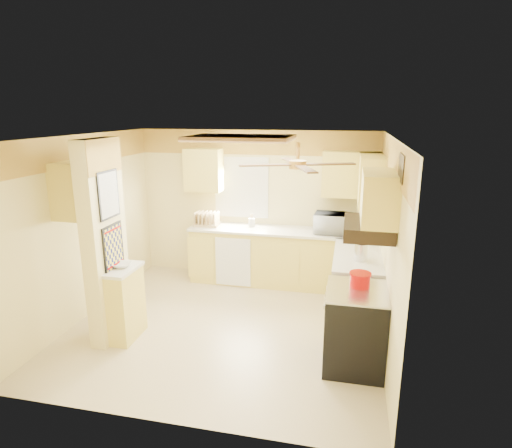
% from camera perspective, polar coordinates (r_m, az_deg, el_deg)
% --- Properties ---
extents(floor, '(4.00, 4.00, 0.00)m').
position_cam_1_polar(floor, '(5.93, -4.04, -13.37)').
color(floor, '#CBB68C').
rests_on(floor, ground).
extents(ceiling, '(4.00, 4.00, 0.00)m').
position_cam_1_polar(ceiling, '(5.23, -4.55, 11.50)').
color(ceiling, white).
rests_on(ceiling, wall_back).
extents(wall_back, '(4.00, 0.00, 4.00)m').
position_cam_1_polar(wall_back, '(7.23, 0.02, 2.50)').
color(wall_back, beige).
rests_on(wall_back, floor).
extents(wall_front, '(4.00, 0.00, 4.00)m').
position_cam_1_polar(wall_front, '(3.79, -12.62, -9.79)').
color(wall_front, beige).
rests_on(wall_front, floor).
extents(wall_left, '(0.00, 3.80, 3.80)m').
position_cam_1_polar(wall_left, '(6.31, -21.97, -0.48)').
color(wall_left, beige).
rests_on(wall_left, floor).
extents(wall_right, '(0.00, 3.80, 3.80)m').
position_cam_1_polar(wall_right, '(5.26, 17.13, -3.00)').
color(wall_right, beige).
rests_on(wall_right, floor).
extents(wallpaper_border, '(4.00, 0.02, 0.40)m').
position_cam_1_polar(wallpaper_border, '(7.06, -0.01, 10.81)').
color(wallpaper_border, '#FFCA4B').
rests_on(wallpaper_border, wall_back).
extents(partition_column, '(0.20, 0.70, 2.50)m').
position_cam_1_polar(partition_column, '(5.52, -19.53, -2.37)').
color(partition_column, beige).
rests_on(partition_column, floor).
extents(partition_ledge, '(0.25, 0.55, 0.90)m').
position_cam_1_polar(partition_ledge, '(5.69, -16.91, -10.25)').
color(partition_ledge, '#D9C155').
rests_on(partition_ledge, floor).
extents(ledge_top, '(0.28, 0.58, 0.04)m').
position_cam_1_polar(ledge_top, '(5.51, -17.28, -5.82)').
color(ledge_top, silver).
rests_on(ledge_top, partition_ledge).
extents(lower_cabinets_back, '(3.00, 0.60, 0.90)m').
position_cam_1_polar(lower_cabinets_back, '(7.08, 3.46, -4.54)').
color(lower_cabinets_back, '#D9C155').
rests_on(lower_cabinets_back, floor).
extents(lower_cabinets_right, '(0.60, 1.40, 0.90)m').
position_cam_1_polar(lower_cabinets_right, '(6.08, 13.29, -8.33)').
color(lower_cabinets_right, '#D9C155').
rests_on(lower_cabinets_right, floor).
extents(countertop_back, '(3.04, 0.64, 0.04)m').
position_cam_1_polar(countertop_back, '(6.93, 3.51, -0.90)').
color(countertop_back, silver).
rests_on(countertop_back, lower_cabinets_back).
extents(countertop_right, '(0.64, 1.44, 0.04)m').
position_cam_1_polar(countertop_right, '(5.91, 13.47, -4.13)').
color(countertop_right, silver).
rests_on(countertop_right, lower_cabinets_right).
extents(dishwasher_panel, '(0.58, 0.02, 0.80)m').
position_cam_1_polar(dishwasher_panel, '(6.95, -3.09, -5.09)').
color(dishwasher_panel, white).
rests_on(dishwasher_panel, lower_cabinets_back).
extents(window, '(0.92, 0.02, 1.02)m').
position_cam_1_polar(window, '(7.22, -1.95, 4.89)').
color(window, white).
rests_on(window, wall_back).
extents(upper_cab_back_left, '(0.60, 0.35, 0.70)m').
position_cam_1_polar(upper_cab_back_left, '(7.19, -6.96, 7.18)').
color(upper_cab_back_left, '#D9C155').
rests_on(upper_cab_back_left, wall_back).
extents(upper_cab_back_right, '(0.90, 0.35, 0.70)m').
position_cam_1_polar(upper_cab_back_right, '(6.79, 12.66, 6.47)').
color(upper_cab_back_right, '#D9C155').
rests_on(upper_cab_back_right, wall_back).
extents(upper_cab_right, '(0.35, 1.00, 0.70)m').
position_cam_1_polar(upper_cab_right, '(6.33, 15.14, 5.71)').
color(upper_cab_right, '#D9C155').
rests_on(upper_cab_right, wall_right).
extents(upper_cab_left_wall, '(0.35, 0.75, 0.70)m').
position_cam_1_polar(upper_cab_left_wall, '(5.89, -22.47, 4.42)').
color(upper_cab_left_wall, '#D9C155').
rests_on(upper_cab_left_wall, wall_left).
extents(upper_cab_over_stove, '(0.35, 0.76, 0.52)m').
position_cam_1_polar(upper_cab_over_stove, '(4.54, 16.11, 3.43)').
color(upper_cab_over_stove, '#D9C155').
rests_on(upper_cab_over_stove, wall_right).
extents(stove, '(0.68, 0.77, 0.92)m').
position_cam_1_polar(stove, '(5.03, 13.05, -13.31)').
color(stove, black).
rests_on(stove, floor).
extents(range_hood, '(0.50, 0.76, 0.14)m').
position_cam_1_polar(range_hood, '(4.61, 14.76, -0.53)').
color(range_hood, black).
rests_on(range_hood, upper_cab_over_stove).
extents(poster_menu, '(0.02, 0.42, 0.57)m').
position_cam_1_polar(poster_menu, '(5.32, -19.07, 3.72)').
color(poster_menu, black).
rests_on(poster_menu, partition_column).
extents(poster_nashville, '(0.02, 0.42, 0.57)m').
position_cam_1_polar(poster_nashville, '(5.48, -18.49, -2.96)').
color(poster_nashville, black).
rests_on(poster_nashville, partition_column).
extents(ceiling_light_panel, '(1.35, 0.95, 0.06)m').
position_cam_1_polar(ceiling_light_panel, '(5.69, -2.07, 11.37)').
color(ceiling_light_panel, brown).
rests_on(ceiling_light_panel, ceiling).
extents(ceiling_fan, '(1.15, 1.15, 0.26)m').
position_cam_1_polar(ceiling_fan, '(4.36, 5.57, 7.96)').
color(ceiling_fan, gold).
rests_on(ceiling_fan, ceiling).
extents(vent_grate, '(0.02, 0.40, 0.25)m').
position_cam_1_polar(vent_grate, '(4.15, 18.87, 7.09)').
color(vent_grate, black).
rests_on(vent_grate, wall_right).
extents(microwave, '(0.59, 0.42, 0.32)m').
position_cam_1_polar(microwave, '(6.79, 10.25, 0.10)').
color(microwave, white).
rests_on(microwave, countertop_back).
extents(bowl, '(0.26, 0.26, 0.05)m').
position_cam_1_polar(bowl, '(5.53, -17.40, -5.24)').
color(bowl, white).
rests_on(bowl, ledge_top).
extents(dutch_oven, '(0.24, 0.24, 0.16)m').
position_cam_1_polar(dutch_oven, '(4.91, 13.70, -7.20)').
color(dutch_oven, '#B30704').
rests_on(dutch_oven, stove).
extents(kettle, '(0.17, 0.17, 0.26)m').
position_cam_1_polar(kettle, '(5.64, 13.84, -3.56)').
color(kettle, silver).
rests_on(kettle, countertop_right).
extents(dish_rack, '(0.41, 0.32, 0.23)m').
position_cam_1_polar(dish_rack, '(7.18, -6.61, 0.45)').
color(dish_rack, tan).
rests_on(dish_rack, countertop_back).
extents(utensil_crock, '(0.11, 0.11, 0.21)m').
position_cam_1_polar(utensil_crock, '(7.09, -0.57, 0.24)').
color(utensil_crock, white).
rests_on(utensil_crock, countertop_back).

